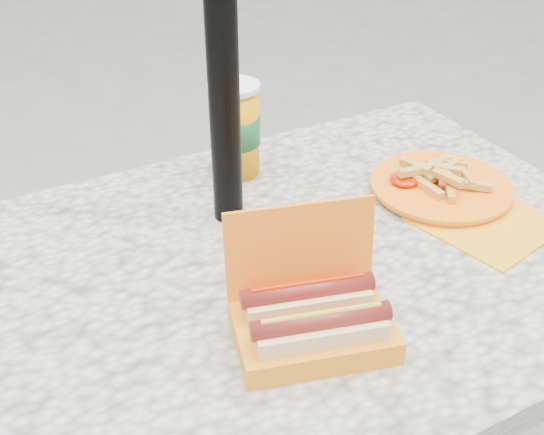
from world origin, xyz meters
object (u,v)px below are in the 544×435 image
fries_plate (443,187)px  soda_cup (235,129)px  umbrella_pole (221,14)px  hotdog_box (312,318)px

fries_plate → soda_cup: bearing=139.2°
umbrella_pole → soda_cup: umbrella_pole is taller
umbrella_pole → fries_plate: size_ratio=6.01×
umbrella_pole → hotdog_box: size_ratio=9.15×
hotdog_box → fries_plate: 0.46m
umbrella_pole → hotdog_box: 0.46m
hotdog_box → soda_cup: soda_cup is taller
umbrella_pole → soda_cup: size_ratio=12.33×
soda_cup → fries_plate: bearing=-40.8°
hotdog_box → umbrella_pole: bearing=99.5°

